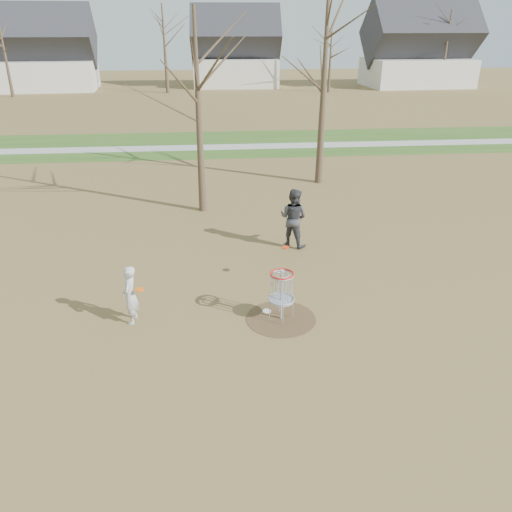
{
  "coord_description": "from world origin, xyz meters",
  "views": [
    {
      "loc": [
        -1.66,
        -10.8,
        6.82
      ],
      "look_at": [
        -0.5,
        1.5,
        1.1
      ],
      "focal_mm": 35.0,
      "sensor_mm": 36.0,
      "label": 1
    }
  ],
  "objects_px": {
    "player_throwing": "(293,218)",
    "disc_grounded": "(267,311)",
    "disc_golf_basket": "(282,287)",
    "player_standing": "(130,295)"
  },
  "relations": [
    {
      "from": "player_standing",
      "to": "disc_grounded",
      "type": "bearing_deg",
      "value": 98.4
    },
    {
      "from": "disc_grounded",
      "to": "player_standing",
      "type": "bearing_deg",
      "value": -177.39
    },
    {
      "from": "player_throwing",
      "to": "disc_grounded",
      "type": "bearing_deg",
      "value": 106.71
    },
    {
      "from": "player_standing",
      "to": "player_throwing",
      "type": "relative_size",
      "value": 0.77
    },
    {
      "from": "player_standing",
      "to": "disc_golf_basket",
      "type": "xyz_separation_m",
      "value": [
        3.75,
        -0.22,
        0.15
      ]
    },
    {
      "from": "player_throwing",
      "to": "disc_golf_basket",
      "type": "distance_m",
      "value": 4.74
    },
    {
      "from": "player_standing",
      "to": "disc_golf_basket",
      "type": "height_order",
      "value": "player_standing"
    },
    {
      "from": "player_throwing",
      "to": "disc_golf_basket",
      "type": "relative_size",
      "value": 1.48
    },
    {
      "from": "player_standing",
      "to": "player_throwing",
      "type": "bearing_deg",
      "value": 138.34
    },
    {
      "from": "disc_grounded",
      "to": "disc_golf_basket",
      "type": "height_order",
      "value": "disc_golf_basket"
    }
  ]
}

